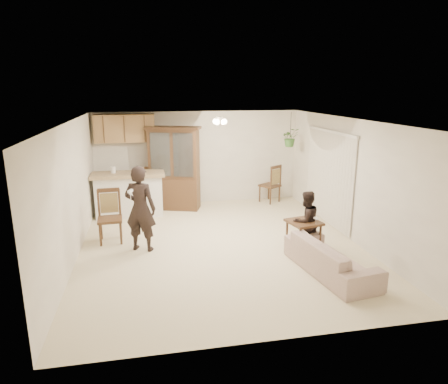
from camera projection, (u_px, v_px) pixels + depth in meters
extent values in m
plane|color=beige|center=(220.00, 245.00, 8.10)|extent=(6.50, 6.50, 0.00)
cube|color=silver|center=(220.00, 121.00, 7.47)|extent=(5.50, 6.50, 0.02)
cube|color=white|center=(198.00, 158.00, 10.87)|extent=(5.50, 0.02, 2.50)
cube|color=white|center=(270.00, 249.00, 4.70)|extent=(5.50, 0.02, 2.50)
cube|color=white|center=(72.00, 192.00, 7.28)|extent=(0.02, 6.50, 2.50)
cube|color=white|center=(350.00, 179.00, 8.30)|extent=(0.02, 6.50, 2.50)
cube|color=silver|center=(129.00, 196.00, 9.86)|extent=(1.60, 0.55, 1.00)
cube|color=tan|center=(128.00, 174.00, 9.73)|extent=(1.75, 0.70, 0.08)
cube|color=brown|center=(125.00, 128.00, 10.14)|extent=(1.50, 0.34, 0.70)
imported|color=#356327|center=(290.00, 137.00, 10.34)|extent=(0.43, 0.37, 0.48)
cylinder|color=black|center=(291.00, 125.00, 10.26)|extent=(0.01, 0.01, 0.65)
imported|color=beige|center=(331.00, 253.00, 6.80)|extent=(1.01, 1.96, 0.73)
imported|color=black|center=(140.00, 206.00, 7.65)|extent=(0.77, 0.65, 1.80)
imported|color=black|center=(306.00, 217.00, 7.69)|extent=(0.78, 0.69, 1.35)
cube|color=#372114|center=(175.00, 193.00, 10.49)|extent=(1.35, 0.87, 0.84)
cube|color=#372114|center=(174.00, 153.00, 10.22)|extent=(1.33, 0.81, 1.26)
cube|color=silver|center=(174.00, 153.00, 10.22)|extent=(1.04, 0.36, 1.10)
cube|color=#372114|center=(173.00, 128.00, 10.06)|extent=(1.46, 0.93, 0.06)
cube|color=#372114|center=(304.00, 222.00, 7.63)|extent=(0.68, 0.68, 0.05)
cube|color=#372114|center=(303.00, 243.00, 7.74)|extent=(0.57, 0.57, 0.03)
cube|color=#372114|center=(304.00, 219.00, 7.62)|extent=(0.23, 0.18, 0.07)
cube|color=#372114|center=(110.00, 219.00, 8.16)|extent=(0.51, 0.51, 0.05)
cube|color=#9D854E|center=(109.00, 206.00, 8.09)|extent=(0.36, 0.06, 0.42)
cube|color=#372114|center=(108.00, 193.00, 8.02)|extent=(0.44, 0.07, 0.08)
cube|color=#372114|center=(150.00, 193.00, 10.21)|extent=(0.67, 0.67, 0.05)
cube|color=#9D854E|center=(149.00, 181.00, 10.13)|extent=(0.35, 0.21, 0.43)
cube|color=#372114|center=(149.00, 170.00, 10.06)|extent=(0.42, 0.25, 0.09)
cube|color=#372114|center=(270.00, 186.00, 11.08)|extent=(0.65, 0.65, 0.05)
cube|color=#9D854E|center=(270.00, 175.00, 11.01)|extent=(0.31, 0.22, 0.41)
cube|color=#372114|center=(270.00, 166.00, 10.94)|extent=(0.38, 0.27, 0.08)
cube|color=white|center=(130.00, 191.00, 7.18)|extent=(0.10, 0.15, 0.04)
cube|color=white|center=(316.00, 218.00, 7.44)|extent=(0.06, 0.11, 0.03)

